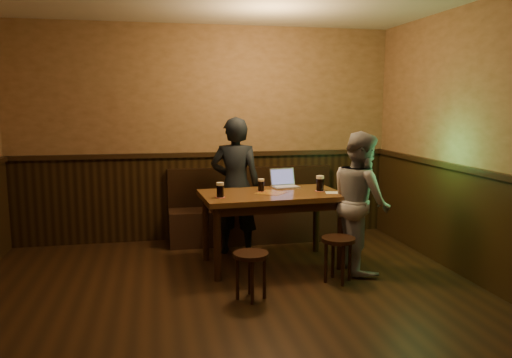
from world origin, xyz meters
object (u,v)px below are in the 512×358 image
object	(u,v)px
pint_mid	(261,185)
pint_right	(320,183)
bench	(253,217)
person_suit	(236,186)
pub_table	(271,202)
laptop	(284,182)
person_grey	(361,201)
stool_right	(338,246)
pint_left	(220,190)
stool_left	(251,262)

from	to	relation	value
pint_mid	pint_right	bearing A→B (deg)	-9.42
bench	pint_mid	size ratio (longest dim) A/B	15.11
bench	person_suit	distance (m)	0.81
pint_right	pub_table	bearing A→B (deg)	179.43
laptop	person_suit	xyz separation A→B (m)	(-0.55, 0.18, -0.06)
person_suit	laptop	bearing A→B (deg)	178.89
bench	person_grey	size ratio (longest dim) A/B	1.46
person_suit	person_grey	distance (m)	1.50
bench	laptop	distance (m)	0.95
pub_table	stool_right	bearing A→B (deg)	-54.70
pint_left	pub_table	bearing A→B (deg)	15.55
bench	laptop	bearing A→B (deg)	-72.12
pub_table	pint_right	size ratio (longest dim) A/B	8.98
pub_table	laptop	bearing A→B (deg)	51.83
pint_mid	person_suit	bearing A→B (deg)	117.66
stool_left	person_grey	distance (m)	1.50
pint_left	pint_mid	size ratio (longest dim) A/B	1.11
pint_left	laptop	world-z (taller)	laptop
stool_right	pub_table	bearing A→B (deg)	129.05
bench	stool_left	distance (m)	2.04
person_suit	stool_right	bearing A→B (deg)	143.15
stool_left	laptop	xyz separation A→B (m)	(0.64, 1.28, 0.52)
bench	pint_right	xyz separation A→B (m)	(0.56, -1.07, 0.60)
person_suit	person_grey	bearing A→B (deg)	162.00
stool_right	pint_mid	distance (m)	1.12
bench	stool_right	world-z (taller)	bench
stool_left	person_grey	size ratio (longest dim) A/B	0.29
pint_left	stool_right	bearing A→B (deg)	-23.86
pint_left	person_suit	bearing A→B (deg)	68.24
bench	pint_right	bearing A→B (deg)	-62.38
bench	person_grey	xyz separation A→B (m)	(0.90, -1.41, 0.44)
bench	pub_table	distance (m)	1.14
bench	pub_table	size ratio (longest dim) A/B	1.39
pint_mid	pint_left	bearing A→B (deg)	-151.65
pint_left	person_grey	world-z (taller)	person_grey
pint_mid	stool_left	bearing A→B (deg)	-106.95
pint_right	laptop	xyz separation A→B (m)	(-0.33, 0.35, -0.03)
pint_left	pint_right	xyz separation A→B (m)	(1.15, 0.16, 0.01)
pub_table	stool_left	distance (m)	1.08
pub_table	pint_mid	bearing A→B (deg)	128.98
pint_right	laptop	world-z (taller)	laptop
bench	stool_left	size ratio (longest dim) A/B	4.96
pub_table	pint_left	xyz separation A→B (m)	(-0.59, -0.16, 0.19)
pub_table	pint_right	xyz separation A→B (m)	(0.56, -0.01, 0.20)
pub_table	person_suit	bearing A→B (deg)	117.34
pub_table	person_suit	size ratio (longest dim) A/B	0.97
pint_left	laptop	xyz separation A→B (m)	(0.82, 0.50, -0.02)
pint_mid	person_grey	distance (m)	1.10
person_suit	pint_left	bearing A→B (deg)	85.66
stool_right	pint_right	xyz separation A→B (m)	(0.02, 0.66, 0.54)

